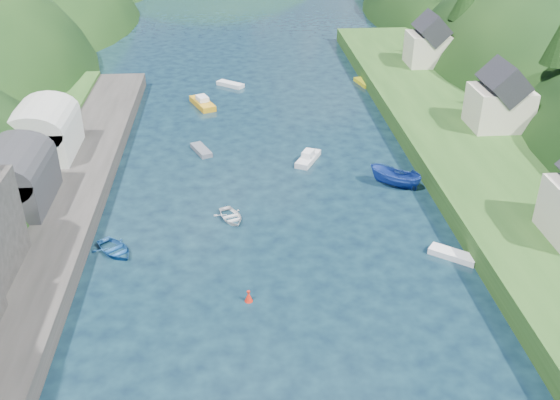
{
  "coord_description": "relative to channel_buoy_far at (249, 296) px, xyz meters",
  "views": [
    {
      "loc": [
        -3.99,
        -23.21,
        32.45
      ],
      "look_at": [
        0.0,
        28.0,
        4.0
      ],
      "focal_mm": 40.0,
      "sensor_mm": 36.0,
      "label": 1
    }
  ],
  "objects": [
    {
      "name": "ground",
      "position": [
        3.38,
        31.9,
        -0.48
      ],
      "size": [
        600.0,
        600.0,
        0.0
      ],
      "primitive_type": "plane",
      "color": "black",
      "rests_on": "ground"
    },
    {
      "name": "hillside_right",
      "position": [
        48.38,
        56.9,
        -7.89
      ],
      "size": [
        36.0,
        245.56,
        48.0
      ],
      "color": "black",
      "rests_on": "ground"
    },
    {
      "name": "far_hills",
      "position": [
        4.59,
        155.91,
        -11.28
      ],
      "size": [
        103.0,
        68.0,
        44.0
      ],
      "color": "black",
      "rests_on": "ground"
    },
    {
      "name": "hill_trees",
      "position": [
        3.43,
        47.17,
        10.5
      ],
      "size": [
        92.07,
        151.09,
        12.68
      ],
      "color": "black",
      "rests_on": "ground"
    },
    {
      "name": "boat_sheds",
      "position": [
        -22.62,
        20.9,
        4.79
      ],
      "size": [
        7.0,
        21.0,
        7.5
      ],
      "color": "#2D2D30",
      "rests_on": "quay_left"
    },
    {
      "name": "terrace_right",
      "position": [
        28.38,
        21.9,
        0.72
      ],
      "size": [
        16.0,
        120.0,
        2.4
      ],
      "primitive_type": "cube",
      "color": "#234719",
      "rests_on": "ground"
    },
    {
      "name": "right_bank_cottages",
      "position": [
        31.38,
        30.23,
        5.36
      ],
      "size": [
        9.0,
        59.24,
        8.41
      ],
      "color": "beige",
      "rests_on": "terrace_right"
    },
    {
      "name": "channel_buoy_far",
      "position": [
        0.0,
        0.0,
        0.0
      ],
      "size": [
        0.7,
        0.7,
        1.1
      ],
      "color": "#B11C0E",
      "rests_on": "ground"
    },
    {
      "name": "moored_boats",
      "position": [
        3.84,
        14.07,
        0.1
      ],
      "size": [
        36.77,
        93.38,
        2.29
      ],
      "color": "navy",
      "rests_on": "ground"
    }
  ]
}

